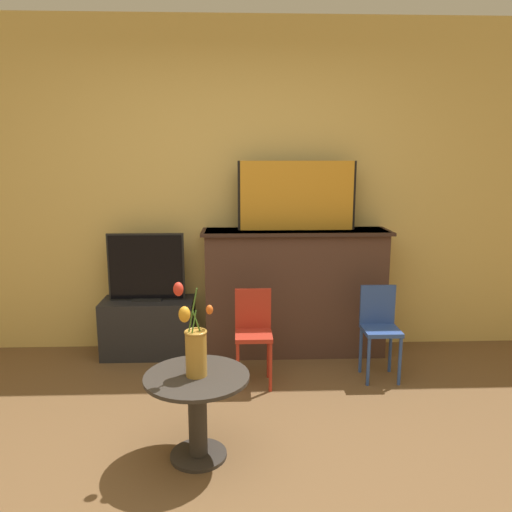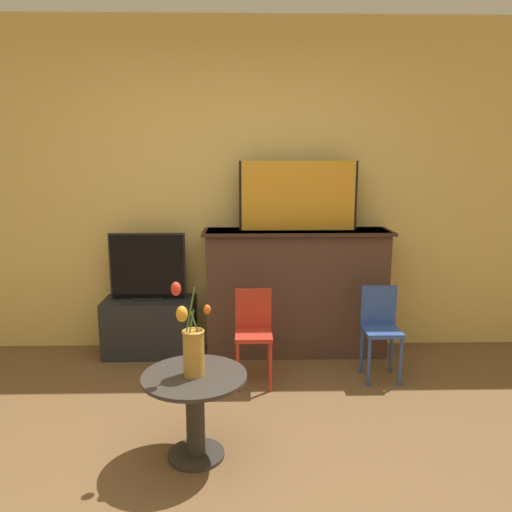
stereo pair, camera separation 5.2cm
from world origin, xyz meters
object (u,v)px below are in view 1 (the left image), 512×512
at_px(chair_red, 253,329).
at_px(chair_blue, 379,324).
at_px(painting, 297,196).
at_px(vase_tulips, 195,345).
at_px(tv_monitor, 146,268).

bearing_deg(chair_red, chair_blue, 3.99).
relative_size(painting, chair_red, 1.38).
bearing_deg(chair_blue, painting, 138.15).
distance_m(painting, chair_red, 1.13).
height_order(chair_red, vase_tulips, vase_tulips).
distance_m(tv_monitor, chair_red, 1.06).
bearing_deg(vase_tulips, chair_red, 69.94).
distance_m(tv_monitor, chair_blue, 1.87).
xyz_separation_m(tv_monitor, chair_red, (0.84, -0.55, -0.33)).
bearing_deg(chair_blue, chair_red, -176.01).
relative_size(painting, tv_monitor, 1.54).
bearing_deg(painting, tv_monitor, -179.08).
bearing_deg(vase_tulips, tv_monitor, 108.99).
xyz_separation_m(chair_blue, vase_tulips, (-1.27, -0.99, 0.24)).
xyz_separation_m(chair_red, vase_tulips, (-0.34, -0.92, 0.24)).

